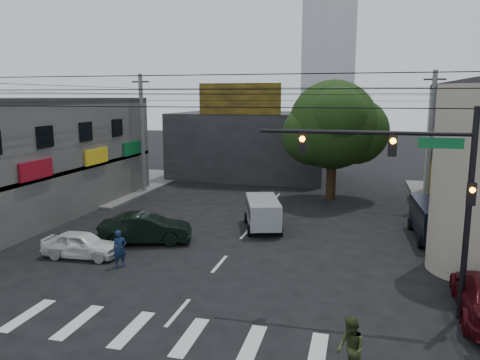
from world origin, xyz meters
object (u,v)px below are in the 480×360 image
at_px(utility_pole_far_left, 142,134).
at_px(dark_sedan, 146,228).
at_px(navy_van, 434,221).
at_px(white_compact, 81,244).
at_px(traffic_gantry, 417,178).
at_px(pedestrian_olive, 350,349).
at_px(utility_pole_far_right, 431,141).
at_px(traffic_officer, 120,249).
at_px(street_tree, 333,125).
at_px(silver_minivan, 263,214).

xyz_separation_m(utility_pole_far_left, dark_sedan, (5.89, -11.96, -3.83)).
bearing_deg(dark_sedan, navy_van, -91.16).
bearing_deg(white_compact, traffic_gantry, -102.62).
xyz_separation_m(traffic_gantry, pedestrian_olive, (-1.88, -4.54, -3.95)).
relative_size(white_compact, navy_van, 0.75).
xyz_separation_m(utility_pole_far_right, navy_van, (-0.56, -7.60, -3.61)).
bearing_deg(traffic_gantry, traffic_officer, 172.52).
distance_m(dark_sedan, pedestrian_olive, 14.26).
distance_m(utility_pole_far_right, pedestrian_olive, 22.33).
distance_m(dark_sedan, white_compact, 3.39).
xyz_separation_m(street_tree, navy_van, (5.94, -8.60, -4.48)).
bearing_deg(utility_pole_far_left, traffic_gantry, -42.86).
relative_size(dark_sedan, silver_minivan, 1.13).
height_order(street_tree, dark_sedan, street_tree).
bearing_deg(pedestrian_olive, white_compact, -142.87).
xyz_separation_m(white_compact, navy_van, (16.52, 7.12, 0.36)).
bearing_deg(navy_van, white_compact, 110.64).
bearing_deg(utility_pole_far_left, silver_minivan, -35.11).
bearing_deg(utility_pole_far_right, pedestrian_olive, -101.94).
bearing_deg(street_tree, traffic_officer, -116.49).
bearing_deg(white_compact, utility_pole_far_right, -52.85).
bearing_deg(utility_pole_far_left, street_tree, 3.95).
bearing_deg(street_tree, white_compact, -123.93).
xyz_separation_m(white_compact, silver_minivan, (7.31, 6.82, 0.24)).
bearing_deg(street_tree, silver_minivan, -110.14).
height_order(silver_minivan, navy_van, navy_van).
distance_m(dark_sedan, navy_van, 15.20).
distance_m(street_tree, traffic_officer, 18.93).
bearing_deg(traffic_gantry, white_compact, 171.00).
bearing_deg(street_tree, navy_van, -55.35).
height_order(white_compact, silver_minivan, silver_minivan).
xyz_separation_m(utility_pole_far_right, pedestrian_olive, (-4.56, -21.54, -3.72)).
xyz_separation_m(traffic_gantry, white_compact, (-14.40, 2.28, -4.20)).
height_order(utility_pole_far_right, white_compact, utility_pole_far_right).
height_order(white_compact, traffic_officer, traffic_officer).
xyz_separation_m(utility_pole_far_right, white_compact, (-17.08, -14.72, -3.97)).
relative_size(utility_pole_far_right, white_compact, 2.43).
relative_size(white_compact, pedestrian_olive, 2.14).
height_order(utility_pole_far_right, dark_sedan, utility_pole_far_right).
xyz_separation_m(street_tree, pedestrian_olive, (1.94, -22.54, -4.59)).
bearing_deg(navy_van, dark_sedan, 103.98).
relative_size(traffic_gantry, white_compact, 1.91).
bearing_deg(utility_pole_far_right, traffic_officer, -133.59).
bearing_deg(traffic_gantry, navy_van, 77.30).
bearing_deg(utility_pole_far_left, utility_pole_far_right, 0.00).
bearing_deg(utility_pole_far_right, navy_van, -94.18).
bearing_deg(dark_sedan, silver_minivan, -70.64).
relative_size(street_tree, utility_pole_far_right, 0.95).
distance_m(utility_pole_far_left, utility_pole_far_right, 21.00).
distance_m(street_tree, utility_pole_far_left, 14.56).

